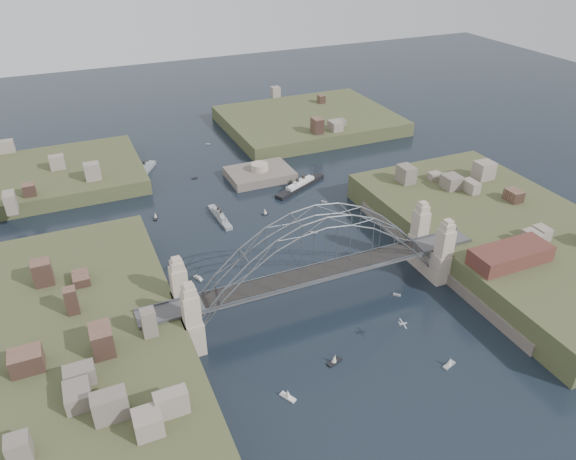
# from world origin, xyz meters

# --- Properties ---
(ground) EXTENTS (500.00, 500.00, 0.00)m
(ground) POSITION_xyz_m (0.00, 0.00, 0.00)
(ground) COLOR black
(ground) RESTS_ON ground
(bridge) EXTENTS (84.00, 13.80, 24.60)m
(bridge) POSITION_xyz_m (0.00, 0.00, 12.32)
(bridge) COLOR #49494B
(bridge) RESTS_ON ground
(shore_west) EXTENTS (50.50, 90.00, 12.00)m
(shore_west) POSITION_xyz_m (-57.32, 0.00, 1.97)
(shore_west) COLOR #414827
(shore_west) RESTS_ON ground
(shore_east) EXTENTS (50.50, 90.00, 12.00)m
(shore_east) POSITION_xyz_m (57.32, 0.00, 1.97)
(shore_east) COLOR #414827
(shore_east) RESTS_ON ground
(headland_nw) EXTENTS (60.00, 45.00, 9.00)m
(headland_nw) POSITION_xyz_m (-55.00, 95.00, 0.50)
(headland_nw) COLOR #414827
(headland_nw) RESTS_ON ground
(headland_ne) EXTENTS (70.00, 55.00, 9.50)m
(headland_ne) POSITION_xyz_m (50.00, 110.00, 0.75)
(headland_ne) COLOR #414827
(headland_ne) RESTS_ON ground
(fort_island) EXTENTS (22.00, 16.00, 9.40)m
(fort_island) POSITION_xyz_m (12.00, 70.00, -0.34)
(fort_island) COLOR #5F554C
(fort_island) RESTS_ON ground
(wharf_shed) EXTENTS (20.00, 8.00, 4.00)m
(wharf_shed) POSITION_xyz_m (44.00, -14.00, 10.00)
(wharf_shed) COLOR #592D26
(wharf_shed) RESTS_ON shore_east
(finger_pier) EXTENTS (4.00, 22.00, 1.40)m
(finger_pier) POSITION_xyz_m (39.00, -28.00, 0.70)
(finger_pier) COLOR #49494B
(finger_pier) RESTS_ON ground
(naval_cruiser_near) EXTENTS (2.90, 15.99, 4.77)m
(naval_cruiser_near) POSITION_xyz_m (-9.50, 47.85, 0.74)
(naval_cruiser_near) COLOR #93989A
(naval_cruiser_near) RESTS_ON ground
(naval_cruiser_far) EXTENTS (11.16, 16.48, 5.98)m
(naval_cruiser_far) POSITION_xyz_m (-24.44, 89.62, 0.93)
(naval_cruiser_far) COLOR #93989A
(naval_cruiser_far) RESTS_ON ground
(ocean_liner) EXTENTS (21.73, 13.25, 5.61)m
(ocean_liner) POSITION_xyz_m (21.68, 57.24, 0.87)
(ocean_liner) COLOR black
(ocean_liner) RESTS_ON ground
(aeroplane) EXTENTS (1.82, 3.31, 0.48)m
(aeroplane) POSITION_xyz_m (9.11, -20.99, 6.24)
(aeroplane) COLOR silver
(small_boat_a) EXTENTS (2.03, 2.93, 1.43)m
(small_boat_a) POSITION_xyz_m (-23.97, 20.28, 0.28)
(small_boat_a) COLOR silver
(small_boat_a) RESTS_ON ground
(small_boat_b) EXTENTS (2.09, 1.53, 0.45)m
(small_boat_b) POSITION_xyz_m (12.95, 28.72, 0.15)
(small_boat_b) COLOR silver
(small_boat_b) RESTS_ON ground
(small_boat_c) EXTENTS (3.63, 2.12, 2.38)m
(small_boat_c) POSITION_xyz_m (-6.03, -19.79, 0.68)
(small_boat_c) COLOR silver
(small_boat_c) RESTS_ON ground
(small_boat_d) EXTENTS (1.72, 1.93, 0.45)m
(small_boat_d) POSITION_xyz_m (24.28, 44.64, 0.15)
(small_boat_d) COLOR silver
(small_boat_d) RESTS_ON ground
(small_boat_e) EXTENTS (1.99, 3.28, 2.38)m
(small_boat_e) POSITION_xyz_m (-27.43, 55.83, 0.73)
(small_boat_e) COLOR silver
(small_boat_e) RESTS_ON ground
(small_boat_f) EXTENTS (1.87, 1.08, 2.38)m
(small_boat_f) POSITION_xyz_m (3.97, 44.76, 0.97)
(small_boat_f) COLOR silver
(small_boat_f) RESTS_ON ground
(small_boat_g) EXTENTS (3.29, 1.90, 2.38)m
(small_boat_g) POSITION_xyz_m (15.22, -30.06, 0.73)
(small_boat_g) COLOR silver
(small_boat_g) RESTS_ON ground
(small_boat_h) EXTENTS (2.00, 0.67, 0.45)m
(small_boat_h) POSITION_xyz_m (-9.15, 78.72, 0.15)
(small_boat_h) COLOR silver
(small_boat_h) RESTS_ON ground
(small_boat_i) EXTENTS (1.54, 2.47, 0.45)m
(small_boat_i) POSITION_xyz_m (26.34, 11.40, 0.15)
(small_boat_i) COLOR silver
(small_boat_i) RESTS_ON ground
(small_boat_j) EXTENTS (2.57, 3.51, 2.38)m
(small_boat_j) POSITION_xyz_m (-18.64, -24.55, 0.69)
(small_boat_j) COLOR silver
(small_boat_j) RESTS_ON ground
(small_boat_k) EXTENTS (1.68, 1.31, 0.45)m
(small_boat_k) POSITION_xyz_m (4.21, 107.40, 0.15)
(small_boat_k) COLOR silver
(small_boat_k) RESTS_ON ground
(small_boat_l) EXTENTS (0.98, 2.88, 0.45)m
(small_boat_l) POSITION_xyz_m (-41.71, 26.88, 0.15)
(small_boat_l) COLOR silver
(small_boat_l) RESTS_ON ground
(small_boat_m) EXTENTS (1.75, 1.73, 0.45)m
(small_boat_m) POSITION_xyz_m (18.55, -5.81, 0.15)
(small_boat_m) COLOR silver
(small_boat_m) RESTS_ON ground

